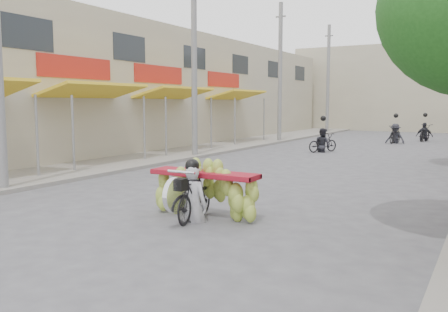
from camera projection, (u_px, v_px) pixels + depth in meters
ground at (54, 258)px, 7.05m from camera, size 120.00×120.00×0.00m
sidewalk_left at (201, 148)px, 23.44m from camera, size 4.00×60.00×0.12m
shophouse_row_left at (110, 89)px, 24.69m from camera, size 9.77×40.00×6.00m
far_building at (421, 88)px, 39.41m from camera, size 20.00×6.00×7.00m
utility_pole_mid at (194, 61)px, 19.62m from camera, size 0.60×0.24×8.00m
utility_pole_far at (280, 73)px, 27.37m from camera, size 0.60×0.24×8.00m
utility_pole_back at (328, 79)px, 35.13m from camera, size 0.60×0.24×8.00m
banana_motorbike at (199, 184)px, 9.37m from camera, size 2.31×1.80×2.05m
bg_motorbike_a at (323, 136)px, 22.16m from camera, size 1.27×1.63×1.95m
bg_motorbike_b at (395, 129)px, 26.84m from camera, size 1.12×1.89×1.95m
bg_motorbike_c at (425, 128)px, 28.41m from camera, size 1.03×1.85×1.95m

